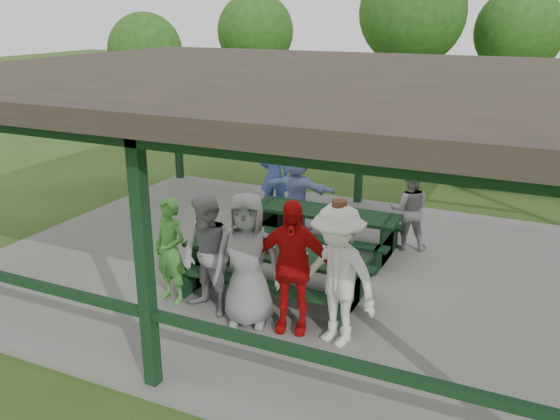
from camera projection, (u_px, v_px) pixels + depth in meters
The scene contains 20 objects.
ground at pixel (288, 268), 10.18m from camera, with size 90.00×90.00×0.00m, color #2E4B17.
concrete_slab at pixel (288, 265), 10.16m from camera, with size 10.00×8.00×0.10m, color slate.
pavilion_structure at pixel (289, 81), 9.16m from camera, with size 10.60×8.60×3.24m.
picnic_table_near at pixel (275, 266), 8.84m from camera, with size 2.77×1.39×0.75m.
picnic_table_far at pixel (325, 225), 10.54m from camera, with size 2.63×1.39×0.75m.
table_setting at pixel (279, 247), 8.74m from camera, with size 2.48×0.45×0.10m.
contestant_green at pixel (170, 251), 8.61m from camera, with size 0.58×0.38×1.58m, color #469035.
contestant_grey_left at pixel (208, 256), 8.22m from camera, with size 0.84×0.66×1.74m, color gray.
contestant_grey_mid at pixel (247, 260), 7.92m from camera, with size 0.91×0.59×1.87m, color gray.
contestant_red at pixel (291, 266), 7.77m from camera, with size 1.08×0.45×1.83m, color red.
contestant_white_fedora at pixel (337, 275), 7.45m from camera, with size 1.37×1.05×1.93m.
spectator_lblue at pixel (297, 191), 11.46m from camera, with size 1.44×0.46×1.56m, color #90A9DF.
spectator_blue at pixel (274, 176), 12.32m from camera, with size 0.61×0.40×1.67m, color #3D53A0.
spectator_grey at pixel (409, 210), 10.56m from camera, with size 0.71×0.55×1.46m, color gray.
pickup_truck at pixel (555, 158), 14.73m from camera, with size 2.39×5.19×1.44m, color silver.
farm_trailer at pixel (366, 132), 18.22m from camera, with size 3.73×2.05×1.29m.
tree_far_left at pixel (256, 32), 24.61m from camera, with size 3.16×3.16×4.94m.
tree_left at pixel (413, 13), 21.52m from camera, with size 3.90×3.90×6.09m.
tree_mid at pixel (519, 32), 21.94m from camera, with size 3.25×3.25×5.07m.
tree_edge_left at pixel (145, 51), 21.41m from camera, with size 2.67×2.67×4.17m.
Camera 1 is at (3.82, -8.50, 4.21)m, focal length 38.00 mm.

